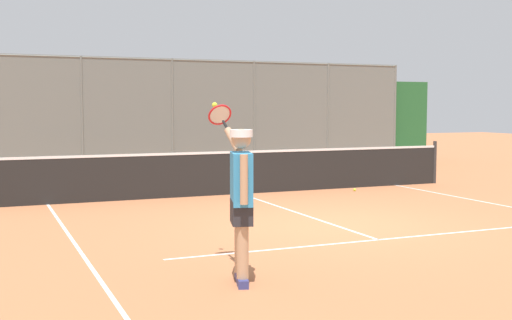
# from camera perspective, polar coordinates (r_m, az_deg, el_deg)

# --- Properties ---
(ground_plane) EXTENTS (60.00, 60.00, 0.00)m
(ground_plane) POSITION_cam_1_polar(r_m,az_deg,el_deg) (10.86, 6.75, -5.63)
(ground_plane) COLOR #B76B42
(court_line_markings) EXTENTS (8.28, 9.96, 0.01)m
(court_line_markings) POSITION_cam_1_polar(r_m,az_deg,el_deg) (9.51, 11.60, -7.15)
(court_line_markings) COLOR white
(court_line_markings) RESTS_ON ground
(fence_backdrop) EXTENTS (18.81, 1.37, 3.36)m
(fence_backdrop) POSITION_cam_1_polar(r_m,az_deg,el_deg) (20.31, -7.74, 3.11)
(fence_backdrop) COLOR slate
(fence_backdrop) RESTS_ON ground
(tennis_net) EXTENTS (10.63, 0.09, 1.07)m
(tennis_net) POSITION_cam_1_polar(r_m,az_deg,el_deg) (14.51, -1.34, -1.04)
(tennis_net) COLOR #2D2D2D
(tennis_net) RESTS_ON ground
(tennis_player) EXTENTS (0.39, 1.42, 1.99)m
(tennis_player) POSITION_cam_1_polar(r_m,az_deg,el_deg) (7.13, -1.34, -2.88)
(tennis_player) COLOR navy
(tennis_player) RESTS_ON ground
(tennis_ball_near_net) EXTENTS (0.07, 0.07, 0.07)m
(tennis_ball_near_net) POSITION_cam_1_polar(r_m,az_deg,el_deg) (15.20, 8.59, -2.57)
(tennis_ball_near_net) COLOR #CCDB33
(tennis_ball_near_net) RESTS_ON ground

